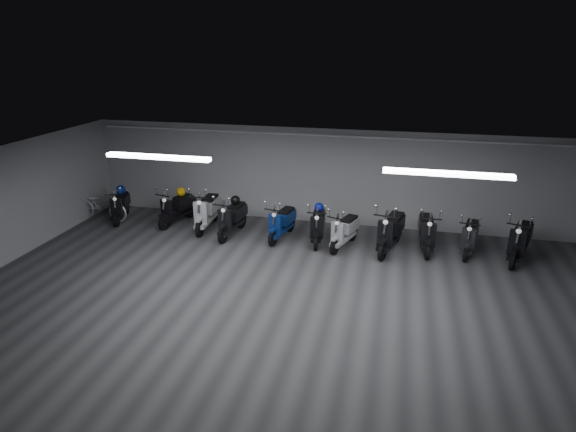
% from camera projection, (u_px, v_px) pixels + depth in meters
% --- Properties ---
extents(floor, '(14.00, 10.00, 0.01)m').
position_uv_depth(floor, '(282.00, 308.00, 9.69)').
color(floor, '#373739').
rests_on(floor, ground).
extents(ceiling, '(14.00, 10.00, 0.01)m').
position_uv_depth(ceiling, '(281.00, 174.00, 8.71)').
color(ceiling, gray).
rests_on(ceiling, ground).
extents(back_wall, '(14.00, 0.01, 2.80)m').
position_uv_depth(back_wall, '(323.00, 177.00, 13.77)').
color(back_wall, '#99999B').
rests_on(back_wall, ground).
extents(fluor_strip_left, '(2.40, 0.18, 0.08)m').
position_uv_depth(fluor_strip_left, '(158.00, 157.00, 10.29)').
color(fluor_strip_left, white).
rests_on(fluor_strip_left, ceiling).
extents(fluor_strip_right, '(2.40, 0.18, 0.08)m').
position_uv_depth(fluor_strip_right, '(447.00, 174.00, 9.01)').
color(fluor_strip_right, white).
rests_on(fluor_strip_right, ceiling).
extents(conduit, '(13.60, 0.05, 0.05)m').
position_uv_depth(conduit, '(324.00, 135.00, 13.27)').
color(conduit, white).
rests_on(conduit, back_wall).
extents(scooter_0, '(0.99, 1.71, 1.21)m').
position_uv_depth(scooter_0, '(120.00, 201.00, 14.18)').
color(scooter_0, black).
rests_on(scooter_0, floor).
extents(scooter_1, '(0.99, 1.80, 1.27)m').
position_uv_depth(scooter_1, '(176.00, 203.00, 13.91)').
color(scooter_1, black).
rests_on(scooter_1, floor).
extents(scooter_2, '(0.72, 1.92, 1.41)m').
position_uv_depth(scooter_2, '(206.00, 205.00, 13.52)').
color(scooter_2, silver).
rests_on(scooter_2, floor).
extents(scooter_3, '(0.78, 1.82, 1.32)m').
position_uv_depth(scooter_3, '(232.00, 213.00, 13.07)').
color(scooter_3, black).
rests_on(scooter_3, floor).
extents(scooter_4, '(0.87, 1.73, 1.23)m').
position_uv_depth(scooter_4, '(282.00, 217.00, 12.86)').
color(scooter_4, navy).
rests_on(scooter_4, floor).
extents(scooter_5, '(0.71, 1.73, 1.25)m').
position_uv_depth(scooter_5, '(318.00, 220.00, 12.66)').
color(scooter_5, black).
rests_on(scooter_5, floor).
extents(scooter_6, '(1.03, 1.71, 1.21)m').
position_uv_depth(scooter_6, '(345.00, 226.00, 12.31)').
color(scooter_6, '#B0B1B5').
rests_on(scooter_6, floor).
extents(scooter_7, '(1.10, 2.01, 1.43)m').
position_uv_depth(scooter_7, '(391.00, 225.00, 12.06)').
color(scooter_7, black).
rests_on(scooter_7, floor).
extents(scooter_8, '(0.66, 1.80, 1.32)m').
position_uv_depth(scooter_8, '(427.00, 226.00, 12.13)').
color(scooter_8, black).
rests_on(scooter_8, floor).
extents(scooter_9, '(0.90, 1.71, 1.21)m').
position_uv_depth(scooter_9, '(471.00, 231.00, 11.95)').
color(scooter_9, black).
rests_on(scooter_9, floor).
extents(bicycle, '(1.83, 0.80, 1.15)m').
position_uv_depth(bicycle, '(101.00, 202.00, 14.24)').
color(bicycle, silver).
rests_on(bicycle, floor).
extents(scooter_10, '(1.25, 1.96, 1.39)m').
position_uv_depth(scooter_10, '(521.00, 234.00, 11.53)').
color(scooter_10, black).
rests_on(scooter_10, floor).
extents(helmet_0, '(0.27, 0.27, 0.27)m').
position_uv_depth(helmet_0, '(181.00, 192.00, 14.01)').
color(helmet_0, '#EFAF0E').
rests_on(helmet_0, scooter_1).
extents(helmet_1, '(0.25, 0.25, 0.25)m').
position_uv_depth(helmet_1, '(319.00, 207.00, 12.78)').
color(helmet_1, '#0D1998').
rests_on(helmet_1, scooter_5).
extents(helmet_2, '(0.27, 0.27, 0.27)m').
position_uv_depth(helmet_2, '(235.00, 200.00, 13.18)').
color(helmet_2, black).
rests_on(helmet_2, scooter_3).
extents(helmet_3, '(0.28, 0.28, 0.28)m').
position_uv_depth(helmet_3, '(121.00, 190.00, 14.29)').
color(helmet_3, navy).
rests_on(helmet_3, scooter_0).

